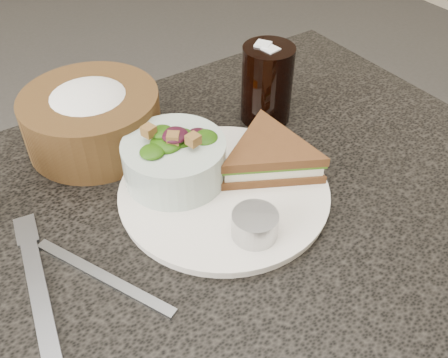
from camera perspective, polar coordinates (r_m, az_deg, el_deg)
name	(u,v)px	position (r m, az deg, el deg)	size (l,w,h in m)	color
dinner_plate	(224,192)	(0.68, 0.00, -1.50)	(0.28, 0.28, 0.01)	silver
sandwich	(270,156)	(0.70, 5.23, 2.64)	(0.17, 0.17, 0.04)	#502F17
salad_bowl	(174,154)	(0.68, -5.72, 2.84)	(0.14, 0.14, 0.08)	#A9BCB1
dressing_ramekin	(255,225)	(0.61, 3.54, -5.28)	(0.06, 0.06, 0.03)	#A8A8A9
orange_wedge	(184,147)	(0.73, -4.54, 3.65)	(0.06, 0.06, 0.03)	#F25300
fork	(38,291)	(0.62, -20.45, -11.87)	(0.02, 0.20, 0.01)	#979BA7
knife	(103,276)	(0.61, -13.63, -10.78)	(0.01, 0.20, 0.00)	gray
bread_basket	(91,111)	(0.77, -14.98, 7.50)	(0.20, 0.20, 0.12)	#4E371A
cola_glass	(267,81)	(0.80, 4.95, 11.12)	(0.08, 0.08, 0.14)	black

